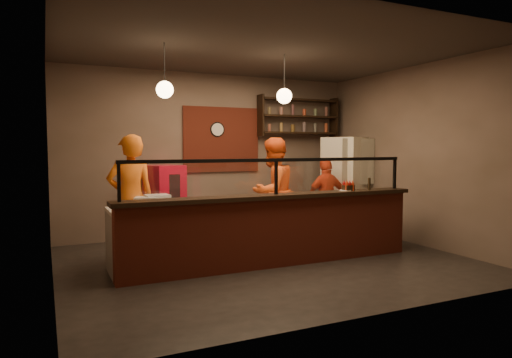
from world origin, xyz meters
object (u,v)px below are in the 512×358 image
cook_left (131,198)px  pizza_dough (309,198)px  cook_mid (273,192)px  cook_right (326,198)px  pepper_mill (369,184)px  wall_clock (217,129)px  red_cooler (165,203)px  condiment_caddy (348,188)px  fridge (346,185)px

cook_left → pizza_dough: cook_left is taller
cook_mid → cook_right: size_ratio=1.26×
cook_mid → pepper_mill: cook_mid is taller
cook_right → pepper_mill: size_ratio=7.80×
cook_left → pepper_mill: cook_left is taller
cook_right → pizza_dough: 1.29m
wall_clock → cook_mid: (0.50, -1.48, -1.14)m
cook_mid → red_cooler: (-1.65, 1.17, -0.25)m
red_cooler → cook_left: bearing=-144.1°
pepper_mill → cook_left: bearing=161.5°
cook_right → condiment_caddy: bearing=67.8°
condiment_caddy → pepper_mill: pepper_mill is taller
cook_right → pepper_mill: bearing=82.0°
red_cooler → pizza_dough: bearing=-64.5°
wall_clock → pizza_dough: size_ratio=0.64×
wall_clock → condiment_caddy: 3.17m
cook_mid → condiment_caddy: cook_mid is taller
wall_clock → condiment_caddy: bearing=-66.8°
fridge → condiment_caddy: 2.28m
wall_clock → fridge: bearing=-20.1°
cook_right → fridge: size_ratio=0.78×
fridge → pepper_mill: bearing=-140.1°
wall_clock → cook_left: (-1.99, -1.60, -1.13)m
fridge → pizza_dough: 2.10m
cook_left → fridge: size_ratio=1.00×
cook_right → pizza_dough: (-0.93, -0.88, 0.14)m
fridge → condiment_caddy: fridge is taller
wall_clock → fridge: 2.89m
cook_mid → pizza_dough: size_ratio=4.09×
fridge → red_cooler: bearing=146.8°
cook_left → condiment_caddy: 3.38m
fridge → cook_mid: bearing=172.0°
red_cooler → cook_mid: bearing=-56.4°
cook_right → condiment_caddy: (-0.58, -1.47, 0.34)m
cook_left → pepper_mill: 3.76m
cook_mid → pepper_mill: bearing=106.3°
cook_mid → pizza_dough: 0.77m
wall_clock → cook_mid: bearing=-71.2°
cook_left → pizza_dough: 2.87m
cook_mid → pizza_dough: (0.32, -0.70, -0.05)m
fridge → condiment_caddy: bearing=-149.2°
wall_clock → condiment_caddy: (1.18, -2.76, -0.99)m
cook_left → pizza_dough: (2.81, -0.57, -0.06)m
fridge → pizza_dough: bearing=-166.8°
pizza_dough → condiment_caddy: 0.72m
red_cooler → pizza_dough: 2.73m
wall_clock → red_cooler: size_ratio=0.21×
cook_right → fridge: fridge is taller
wall_clock → fridge: (2.50, -0.91, -1.13)m
pizza_dough → pepper_mill: size_ratio=2.40×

